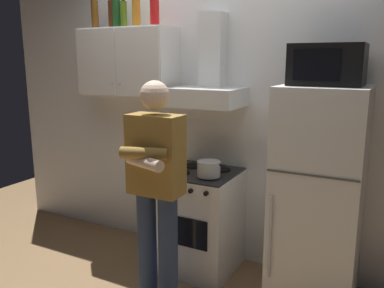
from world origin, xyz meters
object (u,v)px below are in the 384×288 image
object	(u,v)px
bottle_olive_oil	(124,14)
bottle_wine_green	(117,10)
cooking_pot	(209,169)
bottle_soda_red	(155,9)
bottle_beer_brown	(95,14)
bottle_liquor_amber	(136,11)
upper_cabinet	(128,62)
stove_oven	(200,220)
refrigerator	(318,197)
microwave	(327,65)
range_hood	(208,82)
person_standing	(156,187)
bottle_rum_dark	(112,14)

from	to	relation	value
bottle_olive_oil	bottle_wine_green	size ratio (longest dim) A/B	0.76
cooking_pot	bottle_soda_red	size ratio (longest dim) A/B	0.99
bottle_beer_brown	bottle_liquor_amber	bearing A→B (deg)	-2.18
bottle_liquor_amber	upper_cabinet	bearing A→B (deg)	168.83
bottle_soda_red	stove_oven	bearing A→B (deg)	-10.84
stove_oven	refrigerator	distance (m)	1.02
bottle_liquor_amber	bottle_soda_red	bearing A→B (deg)	-2.46
microwave	bottle_olive_oil	bearing A→B (deg)	177.59
range_hood	bottle_beer_brown	xyz separation A→B (m)	(-1.15, -0.01, 0.58)
upper_cabinet	bottle_wine_green	bearing A→B (deg)	-159.46
refrigerator	person_standing	size ratio (longest dim) A/B	0.98
upper_cabinet	person_standing	distance (m)	1.35
microwave	cooking_pot	size ratio (longest dim) A/B	1.69
range_hood	microwave	size ratio (longest dim) A/B	1.56
refrigerator	bottle_olive_oil	world-z (taller)	bottle_olive_oil
stove_oven	cooking_pot	size ratio (longest dim) A/B	3.08
person_standing	bottle_soda_red	world-z (taller)	bottle_soda_red
bottle_rum_dark	cooking_pot	bearing A→B (deg)	-13.86
cooking_pot	bottle_beer_brown	world-z (taller)	bottle_beer_brown
bottle_beer_brown	bottle_olive_oil	world-z (taller)	bottle_beer_brown
bottle_rum_dark	microwave	bearing A→B (deg)	-4.00
bottle_beer_brown	bottle_olive_oil	xyz separation A→B (m)	(0.35, -0.03, -0.02)
bottle_liquor_amber	microwave	bearing A→B (deg)	-2.87
bottle_olive_oil	upper_cabinet	bearing A→B (deg)	83.34
bottle_wine_green	microwave	bearing A→B (deg)	-2.37
stove_oven	microwave	distance (m)	1.62
stove_oven	microwave	xyz separation A→B (m)	(0.95, 0.02, 1.31)
range_hood	bottle_wine_green	world-z (taller)	bottle_wine_green
range_hood	upper_cabinet	bearing A→B (deg)	-179.91
person_standing	bottle_wine_green	xyz separation A→B (m)	(-0.83, 0.70, 1.30)
bottle_beer_brown	bottle_liquor_amber	xyz separation A→B (m)	(0.48, -0.02, 0.00)
bottle_beer_brown	bottle_olive_oil	bearing A→B (deg)	-4.28
person_standing	microwave	bearing A→B (deg)	32.00
stove_oven	cooking_pot	bearing A→B (deg)	-42.49
refrigerator	bottle_beer_brown	distance (m)	2.52
refrigerator	bottle_olive_oil	size ratio (longest dim) A/B	6.67
stove_oven	bottle_rum_dark	bearing A→B (deg)	171.05
upper_cabinet	range_hood	world-z (taller)	range_hood
refrigerator	bottle_soda_red	distance (m)	2.00
refrigerator	bottle_rum_dark	xyz separation A→B (m)	(-1.93, 0.15, 1.37)
range_hood	bottle_liquor_amber	xyz separation A→B (m)	(-0.67, -0.03, 0.58)
upper_cabinet	refrigerator	distance (m)	2.00
range_hood	person_standing	bearing A→B (deg)	-93.91
stove_oven	cooking_pot	world-z (taller)	cooking_pot
refrigerator	microwave	world-z (taller)	microwave
person_standing	bottle_wine_green	world-z (taller)	bottle_wine_green
microwave	person_standing	bearing A→B (deg)	-148.00
person_standing	bottle_soda_red	xyz separation A→B (m)	(-0.43, 0.70, 1.29)
stove_oven	bottle_soda_red	world-z (taller)	bottle_soda_red
range_hood	microwave	xyz separation A→B (m)	(0.95, -0.11, 0.14)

